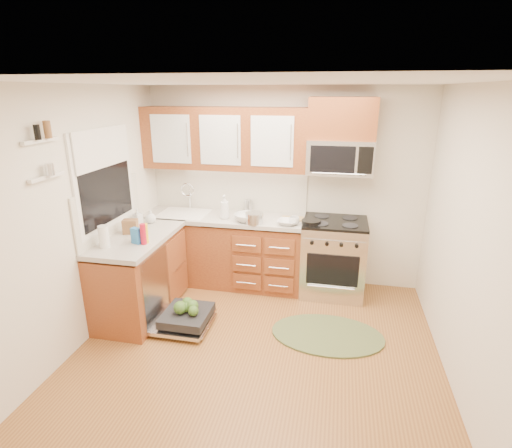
% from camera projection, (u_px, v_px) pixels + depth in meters
% --- Properties ---
extents(floor, '(3.50, 3.50, 0.00)m').
position_uv_depth(floor, '(256.00, 353.00, 3.89)').
color(floor, brown).
rests_on(floor, ground).
extents(ceiling, '(3.50, 3.50, 0.00)m').
position_uv_depth(ceiling, '(256.00, 82.00, 3.10)').
color(ceiling, white).
rests_on(ceiling, ground).
extents(wall_back, '(3.50, 0.04, 2.50)m').
position_uv_depth(wall_back, '(284.00, 188.00, 5.12)').
color(wall_back, beige).
rests_on(wall_back, ground).
extents(wall_front, '(3.50, 0.04, 2.50)m').
position_uv_depth(wall_front, '(179.00, 357.00, 1.87)').
color(wall_front, beige).
rests_on(wall_front, ground).
extents(wall_left, '(0.04, 3.50, 2.50)m').
position_uv_depth(wall_left, '(78.00, 221.00, 3.83)').
color(wall_left, beige).
rests_on(wall_left, ground).
extents(wall_right, '(0.04, 3.50, 2.50)m').
position_uv_depth(wall_right, '(472.00, 249.00, 3.15)').
color(wall_right, beige).
rests_on(wall_right, ground).
extents(base_cabinet_back, '(2.05, 0.60, 0.85)m').
position_uv_depth(base_cabinet_back, '(224.00, 252.00, 5.24)').
color(base_cabinet_back, maroon).
rests_on(base_cabinet_back, ground).
extents(base_cabinet_left, '(0.60, 1.25, 0.85)m').
position_uv_depth(base_cabinet_left, '(140.00, 277.00, 4.53)').
color(base_cabinet_left, maroon).
rests_on(base_cabinet_left, ground).
extents(countertop_back, '(2.07, 0.64, 0.05)m').
position_uv_depth(countertop_back, '(223.00, 217.00, 5.08)').
color(countertop_back, '#A9A29A').
rests_on(countertop_back, base_cabinet_back).
extents(countertop_left, '(0.64, 1.27, 0.05)m').
position_uv_depth(countertop_left, '(137.00, 238.00, 4.37)').
color(countertop_left, '#A9A29A').
rests_on(countertop_left, base_cabinet_left).
extents(backsplash_back, '(2.05, 0.02, 0.57)m').
position_uv_depth(backsplash_back, '(229.00, 188.00, 5.26)').
color(backsplash_back, silver).
rests_on(backsplash_back, ground).
extents(backsplash_left, '(0.02, 1.25, 0.57)m').
position_uv_depth(backsplash_left, '(110.00, 209.00, 4.33)').
color(backsplash_left, silver).
rests_on(backsplash_left, ground).
extents(upper_cabinets, '(2.05, 0.35, 0.75)m').
position_uv_depth(upper_cabinets, '(224.00, 139.00, 4.90)').
color(upper_cabinets, maroon).
rests_on(upper_cabinets, ground).
extents(cabinet_over_mw, '(0.76, 0.35, 0.47)m').
position_uv_depth(cabinet_over_mw, '(342.00, 118.00, 4.54)').
color(cabinet_over_mw, maroon).
rests_on(cabinet_over_mw, ground).
extents(range, '(0.76, 0.64, 0.95)m').
position_uv_depth(range, '(333.00, 257.00, 4.94)').
color(range, silver).
rests_on(range, ground).
extents(microwave, '(0.76, 0.38, 0.40)m').
position_uv_depth(microwave, '(340.00, 157.00, 4.66)').
color(microwave, silver).
rests_on(microwave, ground).
extents(sink, '(0.62, 0.50, 0.26)m').
position_uv_depth(sink, '(184.00, 223.00, 5.20)').
color(sink, white).
rests_on(sink, ground).
extents(dishwasher, '(0.70, 0.60, 0.20)m').
position_uv_depth(dishwasher, '(184.00, 318.00, 4.31)').
color(dishwasher, silver).
rests_on(dishwasher, ground).
extents(window, '(0.03, 1.05, 1.05)m').
position_uv_depth(window, '(104.00, 179.00, 4.20)').
color(window, white).
rests_on(window, ground).
extents(window_blind, '(0.02, 0.96, 0.40)m').
position_uv_depth(window_blind, '(103.00, 148.00, 4.09)').
color(window_blind, white).
rests_on(window_blind, ground).
extents(shelf_upper, '(0.04, 0.40, 0.03)m').
position_uv_depth(shelf_upper, '(41.00, 141.00, 3.25)').
color(shelf_upper, white).
rests_on(shelf_upper, ground).
extents(shelf_lower, '(0.04, 0.40, 0.03)m').
position_uv_depth(shelf_lower, '(47.00, 177.00, 3.34)').
color(shelf_lower, white).
rests_on(shelf_lower, ground).
extents(rug, '(1.30, 0.97, 0.02)m').
position_uv_depth(rug, '(327.00, 335.00, 4.18)').
color(rug, '#515E35').
rests_on(rug, ground).
extents(skillet, '(0.28, 0.28, 0.04)m').
position_uv_depth(skillet, '(311.00, 222.00, 4.69)').
color(skillet, black).
rests_on(skillet, range).
extents(stock_pot, '(0.28, 0.28, 0.13)m').
position_uv_depth(stock_pot, '(254.00, 218.00, 4.76)').
color(stock_pot, silver).
rests_on(stock_pot, countertop_back).
extents(cutting_board, '(0.28, 0.20, 0.02)m').
position_uv_depth(cutting_board, '(293.00, 219.00, 4.93)').
color(cutting_board, '#9F8148').
rests_on(cutting_board, countertop_back).
extents(canister, '(0.13, 0.13, 0.17)m').
position_uv_depth(canister, '(248.00, 206.00, 5.19)').
color(canister, silver).
rests_on(canister, countertop_back).
extents(paper_towel_roll, '(0.11, 0.11, 0.23)m').
position_uv_depth(paper_towel_roll, '(104.00, 237.00, 4.02)').
color(paper_towel_roll, white).
rests_on(paper_towel_roll, countertop_left).
extents(mustard_bottle, '(0.07, 0.07, 0.21)m').
position_uv_depth(mustard_bottle, '(145.00, 233.00, 4.14)').
color(mustard_bottle, yellow).
rests_on(mustard_bottle, countertop_left).
extents(red_bottle, '(0.07, 0.07, 0.22)m').
position_uv_depth(red_bottle, '(143.00, 234.00, 4.10)').
color(red_bottle, red).
rests_on(red_bottle, countertop_left).
extents(wooden_box, '(0.18, 0.15, 0.16)m').
position_uv_depth(wooden_box, '(130.00, 226.00, 4.43)').
color(wooden_box, brown).
rests_on(wooden_box, countertop_left).
extents(blue_carton, '(0.12, 0.09, 0.17)m').
position_uv_depth(blue_carton, '(136.00, 236.00, 4.13)').
color(blue_carton, '#276EB8').
rests_on(blue_carton, countertop_left).
extents(bowl_a, '(0.26, 0.26, 0.06)m').
position_uv_depth(bowl_a, '(287.00, 222.00, 4.73)').
color(bowl_a, '#999999').
rests_on(bowl_a, countertop_back).
extents(bowl_b, '(0.35, 0.35, 0.10)m').
position_uv_depth(bowl_b, '(247.00, 218.00, 4.84)').
color(bowl_b, '#999999').
rests_on(bowl_b, countertop_back).
extents(cup, '(0.13, 0.13, 0.10)m').
position_uv_depth(cup, '(294.00, 221.00, 4.71)').
color(cup, '#999999').
rests_on(cup, countertop_back).
extents(soap_bottle_a, '(0.11, 0.12, 0.30)m').
position_uv_depth(soap_bottle_a, '(225.00, 207.00, 4.91)').
color(soap_bottle_a, '#999999').
rests_on(soap_bottle_a, countertop_back).
extents(soap_bottle_b, '(0.11, 0.11, 0.19)m').
position_uv_depth(soap_bottle_b, '(138.00, 216.00, 4.72)').
color(soap_bottle_b, '#999999').
rests_on(soap_bottle_b, countertop_left).
extents(soap_bottle_c, '(0.15, 0.15, 0.16)m').
position_uv_depth(soap_bottle_c, '(151.00, 216.00, 4.77)').
color(soap_bottle_c, '#999999').
rests_on(soap_bottle_c, countertop_left).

